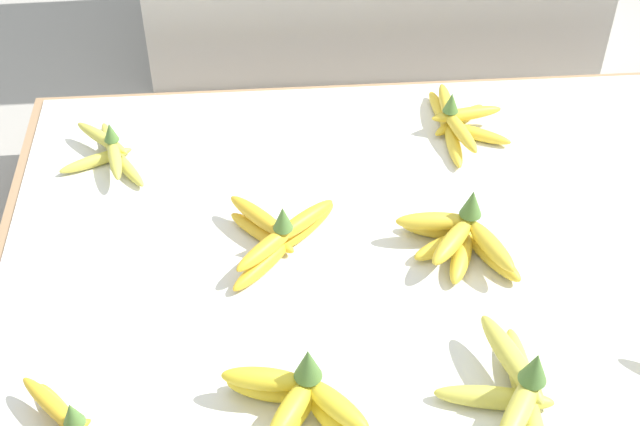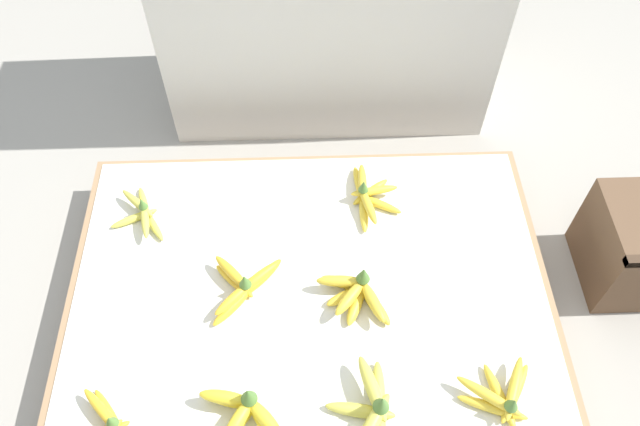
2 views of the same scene
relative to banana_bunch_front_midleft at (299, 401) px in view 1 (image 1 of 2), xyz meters
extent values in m
plane|color=gray|center=(0.16, 0.30, -0.18)|extent=(10.00, 10.00, 0.00)
cube|color=#997551|center=(0.16, 0.30, -0.11)|extent=(1.26, 0.98, 0.14)
cube|color=silver|center=(0.16, 0.30, -0.04)|extent=(1.23, 0.95, 0.00)
ellipsoid|color=gold|center=(-0.31, 0.01, -0.03)|extent=(0.11, 0.14, 0.02)
ellipsoid|color=gold|center=(-0.32, 0.01, 0.00)|extent=(0.12, 0.12, 0.02)
cone|color=#4C7533|center=(-0.29, -0.02, 0.03)|extent=(0.03, 0.03, 0.04)
ellipsoid|color=yellow|center=(-0.04, 0.04, -0.02)|extent=(0.12, 0.06, 0.03)
ellipsoid|color=yellow|center=(-0.01, -0.01, -0.02)|extent=(0.10, 0.11, 0.03)
ellipsoid|color=yellow|center=(0.05, -0.03, -0.02)|extent=(0.10, 0.11, 0.03)
ellipsoid|color=yellow|center=(-0.04, 0.03, 0.01)|extent=(0.12, 0.05, 0.03)
ellipsoid|color=yellow|center=(-0.01, -0.02, 0.01)|extent=(0.09, 0.12, 0.03)
ellipsoid|color=yellow|center=(0.05, -0.02, 0.01)|extent=(0.10, 0.11, 0.03)
cone|color=#4C7533|center=(0.01, 0.02, 0.05)|extent=(0.04, 0.04, 0.05)
ellipsoid|color=gold|center=(0.31, 0.04, -0.02)|extent=(0.04, 0.16, 0.03)
ellipsoid|color=gold|center=(0.26, 0.00, -0.02)|extent=(0.17, 0.06, 0.03)
ellipsoid|color=gold|center=(0.29, 0.04, 0.01)|extent=(0.08, 0.16, 0.03)
ellipsoid|color=gold|center=(0.28, -0.04, 0.01)|extent=(0.12, 0.15, 0.03)
cone|color=#4C7533|center=(0.31, -0.01, 0.05)|extent=(0.04, 0.04, 0.05)
ellipsoid|color=gold|center=(0.03, 0.36, -0.02)|extent=(0.11, 0.12, 0.03)
ellipsoid|color=gold|center=(-0.04, 0.35, -0.02)|extent=(0.12, 0.12, 0.03)
ellipsoid|color=gold|center=(-0.04, 0.28, -0.02)|extent=(0.11, 0.12, 0.03)
ellipsoid|color=gold|center=(0.03, 0.34, 0.00)|extent=(0.12, 0.11, 0.03)
ellipsoid|color=gold|center=(-0.04, 0.36, 0.00)|extent=(0.11, 0.12, 0.03)
ellipsoid|color=gold|center=(-0.03, 0.29, 0.00)|extent=(0.12, 0.12, 0.03)
cone|color=#4C7533|center=(-0.01, 0.32, 0.04)|extent=(0.03, 0.03, 0.04)
ellipsoid|color=gold|center=(0.25, 0.34, -0.02)|extent=(0.13, 0.07, 0.03)
ellipsoid|color=gold|center=(0.25, 0.30, -0.02)|extent=(0.12, 0.08, 0.03)
ellipsoid|color=gold|center=(0.27, 0.27, -0.02)|extent=(0.07, 0.12, 0.03)
ellipsoid|color=gold|center=(0.32, 0.27, -0.02)|extent=(0.09, 0.12, 0.03)
ellipsoid|color=gold|center=(0.23, 0.32, 0.01)|extent=(0.12, 0.04, 0.03)
ellipsoid|color=gold|center=(0.26, 0.28, 0.01)|extent=(0.10, 0.11, 0.03)
ellipsoid|color=gold|center=(0.31, 0.26, 0.01)|extent=(0.07, 0.12, 0.03)
cone|color=#4C7533|center=(0.29, 0.32, 0.05)|extent=(0.04, 0.04, 0.05)
ellipsoid|color=gold|center=(-0.31, 0.61, -0.03)|extent=(0.06, 0.14, 0.02)
ellipsoid|color=gold|center=(-0.33, 0.56, -0.03)|extent=(0.13, 0.08, 0.02)
ellipsoid|color=gold|center=(-0.28, 0.54, -0.03)|extent=(0.09, 0.13, 0.02)
ellipsoid|color=gold|center=(-0.32, 0.60, 0.00)|extent=(0.11, 0.11, 0.02)
ellipsoid|color=gold|center=(-0.29, 0.55, 0.00)|extent=(0.05, 0.14, 0.02)
cone|color=#4C7533|center=(-0.30, 0.58, 0.02)|extent=(0.03, 0.03, 0.04)
ellipsoid|color=gold|center=(0.31, 0.56, -0.03)|extent=(0.03, 0.14, 0.02)
ellipsoid|color=gold|center=(0.36, 0.59, -0.03)|extent=(0.13, 0.09, 0.02)
ellipsoid|color=gold|center=(0.34, 0.63, -0.03)|extent=(0.12, 0.10, 0.02)
ellipsoid|color=gold|center=(0.31, 0.66, -0.03)|extent=(0.04, 0.14, 0.02)
ellipsoid|color=gold|center=(0.33, 0.57, 0.00)|extent=(0.06, 0.14, 0.02)
ellipsoid|color=gold|center=(0.35, 0.62, 0.00)|extent=(0.14, 0.05, 0.02)
ellipsoid|color=gold|center=(0.32, 0.65, 0.00)|extent=(0.03, 0.14, 0.02)
cone|color=#4C7533|center=(0.31, 0.61, 0.03)|extent=(0.03, 0.03, 0.04)
camera|label=1|loc=(-0.02, -0.70, 0.97)|focal=50.00mm
camera|label=2|loc=(0.15, -0.46, 1.40)|focal=35.00mm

